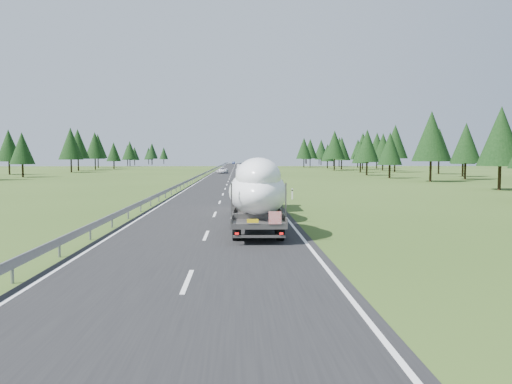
{
  "coord_description": "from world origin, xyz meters",
  "views": [
    {
      "loc": [
        1.57,
        -15.18,
        3.83
      ],
      "look_at": [
        2.6,
        13.51,
        1.83
      ],
      "focal_mm": 35.0,
      "sensor_mm": 36.0,
      "label": 1
    }
  ],
  "objects_px": {
    "boat_truck": "(256,188)",
    "distant_car_blue": "(234,163)",
    "distant_van": "(222,170)",
    "distant_car_dark": "(241,165)",
    "highway_sign": "(268,168)"
  },
  "relations": [
    {
      "from": "boat_truck",
      "to": "distant_car_dark",
      "type": "bearing_deg",
      "value": 89.93
    },
    {
      "from": "distant_car_dark",
      "to": "highway_sign",
      "type": "bearing_deg",
      "value": -83.92
    },
    {
      "from": "boat_truck",
      "to": "distant_car_blue",
      "type": "relative_size",
      "value": 4.19
    },
    {
      "from": "distant_car_dark",
      "to": "distant_car_blue",
      "type": "xyz_separation_m",
      "value": [
        -3.79,
        70.41,
        -0.07
      ]
    },
    {
      "from": "distant_car_dark",
      "to": "distant_van",
      "type": "bearing_deg",
      "value": -89.26
    },
    {
      "from": "highway_sign",
      "to": "boat_truck",
      "type": "xyz_separation_m",
      "value": [
        -4.6,
        -66.08,
        0.2
      ]
    },
    {
      "from": "highway_sign",
      "to": "boat_truck",
      "type": "bearing_deg",
      "value": -93.98
    },
    {
      "from": "highway_sign",
      "to": "distant_van",
      "type": "height_order",
      "value": "highway_sign"
    },
    {
      "from": "highway_sign",
      "to": "boat_truck",
      "type": "relative_size",
      "value": 0.15
    },
    {
      "from": "boat_truck",
      "to": "distant_car_dark",
      "type": "distance_m",
      "value": 180.66
    },
    {
      "from": "distant_car_dark",
      "to": "distant_car_blue",
      "type": "bearing_deg",
      "value": 96.98
    },
    {
      "from": "distant_car_dark",
      "to": "distant_car_blue",
      "type": "height_order",
      "value": "distant_car_dark"
    },
    {
      "from": "boat_truck",
      "to": "distant_car_blue",
      "type": "distance_m",
      "value": 251.1
    },
    {
      "from": "boat_truck",
      "to": "distant_van",
      "type": "bearing_deg",
      "value": 93.06
    },
    {
      "from": "distant_van",
      "to": "distant_car_blue",
      "type": "height_order",
      "value": "distant_car_blue"
    }
  ]
}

